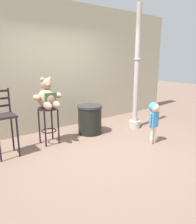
{
  "coord_description": "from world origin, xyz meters",
  "views": [
    {
      "loc": [
        -2.44,
        -3.03,
        1.72
      ],
      "look_at": [
        0.21,
        0.36,
        0.65
      ],
      "focal_mm": 34.69,
      "sensor_mm": 36.0,
      "label": 1
    }
  ],
  "objects_px": {
    "child_walking": "(154,114)",
    "lamppost": "(136,81)",
    "teddy_bear": "(48,97)",
    "trash_bin": "(90,119)",
    "bar_chair_empty": "(4,120)",
    "bar_stool_with_teddy": "(48,118)"
  },
  "relations": [
    {
      "from": "child_walking",
      "to": "lamppost",
      "type": "relative_size",
      "value": 0.3
    },
    {
      "from": "teddy_bear",
      "to": "trash_bin",
      "type": "height_order",
      "value": "teddy_bear"
    },
    {
      "from": "teddy_bear",
      "to": "bar_chair_empty",
      "type": "distance_m",
      "value": 0.92
    },
    {
      "from": "child_walking",
      "to": "lamppost",
      "type": "height_order",
      "value": "lamppost"
    },
    {
      "from": "teddy_bear",
      "to": "trash_bin",
      "type": "relative_size",
      "value": 0.89
    },
    {
      "from": "bar_stool_with_teddy",
      "to": "bar_chair_empty",
      "type": "relative_size",
      "value": 0.63
    },
    {
      "from": "trash_bin",
      "to": "bar_chair_empty",
      "type": "xyz_separation_m",
      "value": [
        -1.9,
        -0.06,
        0.34
      ]
    },
    {
      "from": "bar_chair_empty",
      "to": "teddy_bear",
      "type": "bearing_deg",
      "value": 3.07
    },
    {
      "from": "teddy_bear",
      "to": "child_walking",
      "type": "xyz_separation_m",
      "value": [
        1.68,
        -1.3,
        -0.35
      ]
    },
    {
      "from": "child_walking",
      "to": "teddy_bear",
      "type": "bearing_deg",
      "value": 114.27
    },
    {
      "from": "teddy_bear",
      "to": "child_walking",
      "type": "height_order",
      "value": "teddy_bear"
    },
    {
      "from": "child_walking",
      "to": "trash_bin",
      "type": "relative_size",
      "value": 1.29
    },
    {
      "from": "lamppost",
      "to": "bar_chair_empty",
      "type": "distance_m",
      "value": 3.1
    },
    {
      "from": "bar_stool_with_teddy",
      "to": "child_walking",
      "type": "height_order",
      "value": "child_walking"
    },
    {
      "from": "bar_stool_with_teddy",
      "to": "trash_bin",
      "type": "height_order",
      "value": "bar_stool_with_teddy"
    },
    {
      "from": "trash_bin",
      "to": "bar_chair_empty",
      "type": "height_order",
      "value": "bar_chair_empty"
    },
    {
      "from": "child_walking",
      "to": "trash_bin",
      "type": "distance_m",
      "value": 1.49
    },
    {
      "from": "child_walking",
      "to": "lamppost",
      "type": "bearing_deg",
      "value": 34.57
    },
    {
      "from": "bar_stool_with_teddy",
      "to": "teddy_bear",
      "type": "xyz_separation_m",
      "value": [
        -0.0,
        -0.03,
        0.44
      ]
    },
    {
      "from": "child_walking",
      "to": "bar_chair_empty",
      "type": "relative_size",
      "value": 0.72
    },
    {
      "from": "teddy_bear",
      "to": "lamppost",
      "type": "bearing_deg",
      "value": -8.87
    },
    {
      "from": "bar_chair_empty",
      "to": "trash_bin",
      "type": "bearing_deg",
      "value": 1.7
    }
  ]
}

